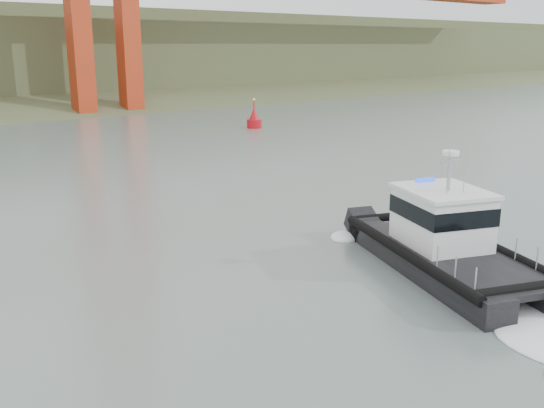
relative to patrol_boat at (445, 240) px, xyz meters
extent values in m
plane|color=slate|center=(-4.93, 0.41, -1.51)|extent=(400.00, 400.00, 0.00)
cube|color=black|center=(-1.48, 0.39, -1.04)|extent=(5.94, 12.08, 1.35)
cube|color=black|center=(1.35, -0.73, -1.04)|extent=(5.94, 12.08, 1.35)
cube|color=black|center=(-0.28, -0.70, -0.49)|extent=(8.15, 11.63, 0.28)
cube|color=silver|center=(0.14, 0.35, 0.94)|extent=(4.64, 5.02, 2.60)
cube|color=black|center=(0.14, 0.35, 1.41)|extent=(4.73, 5.11, 0.85)
cube|color=silver|center=(0.14, 0.35, 2.33)|extent=(4.94, 5.32, 0.18)
cylinder|color=#9A9EA3|center=(0.02, 0.04, 3.25)|extent=(0.18, 0.18, 2.03)
cylinder|color=white|center=(0.02, 0.04, 4.21)|extent=(0.79, 0.79, 0.20)
cylinder|color=#B00C14|center=(24.58, 47.22, -1.07)|extent=(1.97, 1.97, 1.31)
cone|color=#B00C14|center=(24.58, 47.22, 0.24)|extent=(1.53, 1.53, 1.97)
cylinder|color=#B00C14|center=(24.58, 47.22, 1.55)|extent=(0.18, 0.18, 1.09)
sphere|color=#E5D87F|center=(24.58, 47.22, 2.21)|extent=(0.33, 0.33, 0.33)
camera|label=1|loc=(-23.91, -16.28, 9.05)|focal=40.00mm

